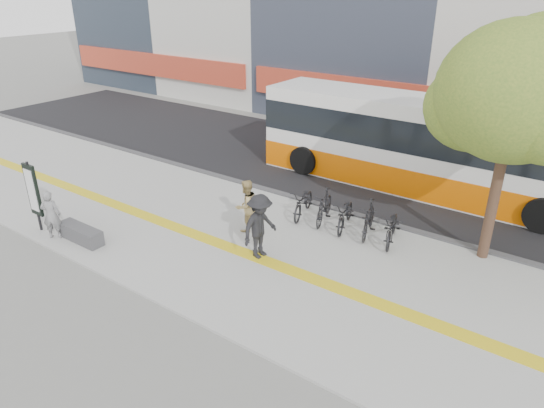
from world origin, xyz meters
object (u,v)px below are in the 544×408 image
Objects in this scene: seated_woman at (51,215)px; pedestrian_tan at (246,206)px; signboard at (33,191)px; street_tree at (515,95)px; bench at (81,234)px; pedestrian_dark at (260,226)px; bus at (424,148)px.

pedestrian_tan reaches higher than seated_woman.
street_tree is at bearing 29.07° from signboard.
street_tree is (11.38, 6.33, 3.15)m from signboard.
street_tree reaches higher than bench.
pedestrian_dark is (1.27, -1.01, 0.11)m from pedestrian_tan.
pedestrian_dark is at bearing 22.37° from signboard.
street_tree is 0.52× the size of bus.
signboard is 6.31m from pedestrian_tan.
seated_woman reaches higher than bench.
seated_woman is at bearing -39.72° from pedestrian_tan.
bus is 6.56× the size of pedestrian_dark.
bench is 0.87× the size of pedestrian_dark.
street_tree is 7.13m from pedestrian_dark.
seated_woman is (-0.80, -0.33, 0.52)m from bench.
signboard is 1.19× the size of pedestrian_dark.
bench is 5.37m from pedestrian_dark.
pedestrian_tan is at bearing 57.50° from pedestrian_dark.
seated_woman is (0.80, -0.03, -0.54)m from signboard.
bus reaches higher than bench.
street_tree is 3.90× the size of pedestrian_tan.
bus is (8.19, 10.01, 0.21)m from signboard.
pedestrian_tan reaches higher than bench.
pedestrian_tan is at bearing -156.77° from street_tree.
street_tree is at bearing 31.62° from bench.
bench is at bearing 10.81° from signboard.
bus reaches higher than pedestrian_tan.
street_tree is 5.69m from bus.
seated_woman is (-10.58, -6.35, -3.69)m from street_tree.
pedestrian_dark reaches higher than pedestrian_tan.
pedestrian_dark is at bearing 25.88° from bench.
seated_woman is at bearing -157.40° from bench.
bus is at bearing -7.62° from pedestrian_dark.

